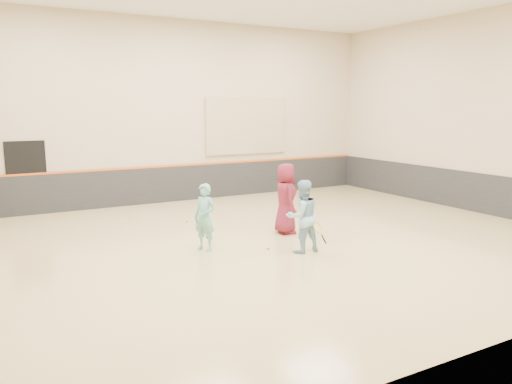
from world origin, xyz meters
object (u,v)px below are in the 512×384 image
girl (205,217)px  spare_racket (122,217)px  young_man (286,198)px  instructor (302,216)px

girl → spare_racket: 4.25m
young_man → spare_racket: size_ratio=2.65×
instructor → young_man: bearing=-108.3°
girl → spare_racket: girl is taller
young_man → spare_racket: young_man is taller
spare_racket → girl: bearing=-78.6°
instructor → spare_racket: instructor is taller
girl → instructor: bearing=29.3°
spare_racket → young_man: bearing=-48.6°
girl → young_man: bearing=72.1°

